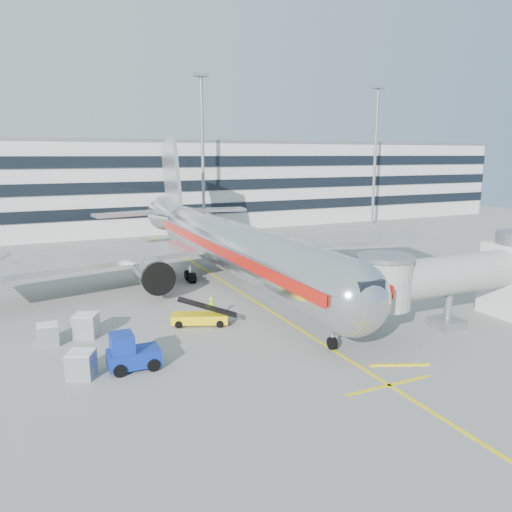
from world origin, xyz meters
name	(u,v)px	position (x,y,z in m)	size (l,w,h in m)	color
ground	(278,316)	(0.00, 0.00, 0.00)	(180.00, 180.00, 0.00)	gray
lead_in_line	(233,287)	(0.00, 10.00, 0.01)	(0.25, 70.00, 0.01)	yellow
stop_bar	(389,385)	(0.00, -14.00, 0.01)	(6.00, 0.25, 0.01)	yellow
main_jet	(226,243)	(0.00, 11.72, 4.23)	(50.95, 48.70, 16.06)	silver
jet_bridge	(467,277)	(12.18, -8.00, 3.87)	(17.80, 4.50, 7.00)	silver
terminal	(134,184)	(0.00, 57.95, 7.80)	(150.00, 24.25, 15.60)	silver
light_mast_centre	(202,143)	(8.00, 42.00, 14.88)	(2.40, 1.20, 25.45)	gray
light_mast_east	(376,145)	(42.00, 42.00, 14.88)	(2.40, 1.20, 25.45)	gray
belt_loader	(200,317)	(-6.61, 0.65, 0.62)	(4.65, 3.14, 2.20)	yellow
baggage_tug	(130,353)	(-13.17, -5.43, 1.03)	(3.19, 2.07, 2.38)	#0D2593
cargo_container_left	(86,325)	(-15.02, 1.71, 0.86)	(2.12, 2.12, 1.70)	#AEB1B6
cargo_container_right	(48,334)	(-17.65, 1.10, 0.76)	(1.46, 1.46, 1.52)	#AEB1B6
cargo_container_front	(81,364)	(-16.07, -5.32, 0.80)	(1.99, 1.99, 1.60)	#AEB1B6
ramp_worker	(212,309)	(-5.36, 1.31, 0.95)	(0.69, 0.46, 1.90)	#AEFF1A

